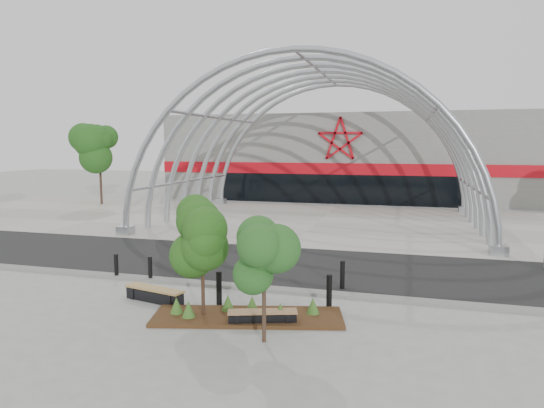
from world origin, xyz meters
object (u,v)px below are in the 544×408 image
(bench_1, at_px, (263,318))
(bollard_2, at_px, (219,288))
(bench_0, at_px, (155,295))
(street_tree_1, at_px, (264,257))
(street_tree_0, at_px, (202,238))

(bench_1, xyz_separation_m, bollard_2, (-1.86, 1.25, 0.36))
(bench_0, bearing_deg, bench_1, -14.35)
(bench_1, distance_m, bollard_2, 2.27)
(street_tree_1, relative_size, bench_1, 1.56)
(street_tree_0, xyz_separation_m, bench_1, (1.90, -0.08, -2.25))
(bollard_2, bearing_deg, street_tree_0, -91.94)
(bench_1, bearing_deg, street_tree_0, 177.67)
(street_tree_0, relative_size, street_tree_1, 1.07)
(street_tree_1, bearing_deg, bollard_2, 132.93)
(street_tree_0, bearing_deg, bench_1, -2.33)
(bench_1, height_order, bollard_2, bollard_2)
(street_tree_1, distance_m, bench_0, 5.41)
(street_tree_1, distance_m, bench_1, 2.43)
(bench_0, distance_m, bollard_2, 2.27)
(street_tree_0, distance_m, bench_1, 2.94)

